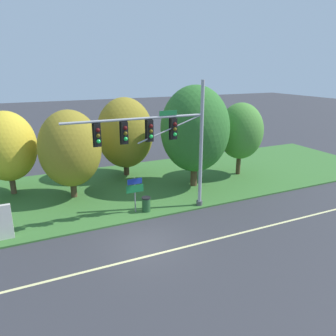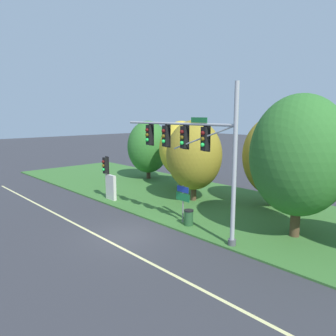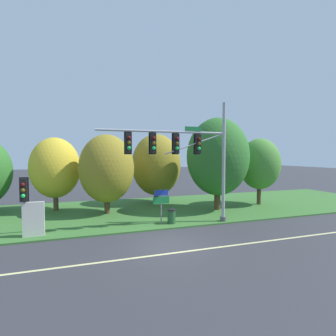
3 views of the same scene
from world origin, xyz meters
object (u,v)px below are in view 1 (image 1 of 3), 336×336
at_px(tree_behind_signpost, 70,149).
at_px(route_sign_post, 135,189).
at_px(tree_mid_verge, 125,133).
at_px(trash_bin, 146,204).
at_px(traffic_signal_mast, 161,137).
at_px(tree_tall_centre, 195,129).
at_px(info_kiosk, 1,223).
at_px(tree_right_far, 241,131).
at_px(tree_left_of_mast, 7,147).

bearing_deg(tree_behind_signpost, route_sign_post, -54.27).
bearing_deg(tree_mid_verge, trash_bin, -98.67).
bearing_deg(traffic_signal_mast, tree_tall_centre, 39.33).
distance_m(tree_behind_signpost, tree_mid_verge, 5.75).
xyz_separation_m(tree_mid_verge, info_kiosk, (-9.22, -7.60, -2.61)).
height_order(route_sign_post, tree_right_far, tree_right_far).
distance_m(tree_behind_signpost, tree_right_far, 13.46).
relative_size(tree_behind_signpost, info_kiosk, 3.17).
bearing_deg(info_kiosk, tree_right_far, 12.28).
bearing_deg(tree_left_of_mast, tree_mid_verge, 4.37).
distance_m(tree_mid_verge, tree_tall_centre, 6.04).
xyz_separation_m(traffic_signal_mast, tree_mid_verge, (0.37, 8.04, -1.20)).
height_order(route_sign_post, trash_bin, route_sign_post).
xyz_separation_m(route_sign_post, tree_right_far, (10.42, 3.61, 2.14)).
height_order(tree_mid_verge, tree_right_far, tree_mid_verge).
relative_size(route_sign_post, tree_left_of_mast, 0.38).
bearing_deg(tree_right_far, info_kiosk, -167.72).
height_order(route_sign_post, tree_behind_signpost, tree_behind_signpost).
relative_size(tree_tall_centre, trash_bin, 8.04).
bearing_deg(tree_behind_signpost, trash_bin, -49.87).
bearing_deg(tree_tall_centre, route_sign_post, -154.03).
xyz_separation_m(tree_left_of_mast, info_kiosk, (-0.59, -6.94, -2.49)).
relative_size(traffic_signal_mast, info_kiosk, 4.47).
xyz_separation_m(tree_tall_centre, info_kiosk, (-13.10, -3.03, -3.37)).
distance_m(traffic_signal_mast, tree_behind_signpost, 6.77).
bearing_deg(tree_mid_verge, info_kiosk, -140.50).
relative_size(tree_mid_verge, info_kiosk, 3.37).
bearing_deg(trash_bin, tree_mid_verge, 81.33).
bearing_deg(tree_right_far, traffic_signal_mast, -154.30).
relative_size(tree_behind_signpost, tree_right_far, 1.01).
distance_m(tree_right_far, info_kiosk, 18.46).
xyz_separation_m(tree_mid_verge, tree_tall_centre, (3.87, -4.57, 0.77)).
bearing_deg(tree_mid_verge, tree_behind_signpost, -147.12).
relative_size(route_sign_post, info_kiosk, 1.18).
height_order(tree_behind_signpost, tree_tall_centre, tree_tall_centre).
relative_size(tree_tall_centre, info_kiosk, 3.94).
bearing_deg(tree_behind_signpost, info_kiosk, -134.45).
xyz_separation_m(tree_right_far, trash_bin, (-9.77, -3.77, -3.18)).
bearing_deg(tree_mid_verge, route_sign_post, -103.77).
distance_m(route_sign_post, info_kiosk, 7.45).
relative_size(traffic_signal_mast, trash_bin, 9.14).
relative_size(traffic_signal_mast, route_sign_post, 3.78).
distance_m(tree_behind_signpost, tree_tall_centre, 8.86).
height_order(route_sign_post, tree_left_of_mast, tree_left_of_mast).
height_order(tree_behind_signpost, info_kiosk, tree_behind_signpost).
xyz_separation_m(traffic_signal_mast, info_kiosk, (-8.86, 0.44, -3.80)).
height_order(traffic_signal_mast, info_kiosk, traffic_signal_mast).
distance_m(traffic_signal_mast, tree_left_of_mast, 11.16).
relative_size(tree_left_of_mast, tree_behind_signpost, 0.97).
height_order(info_kiosk, trash_bin, info_kiosk).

